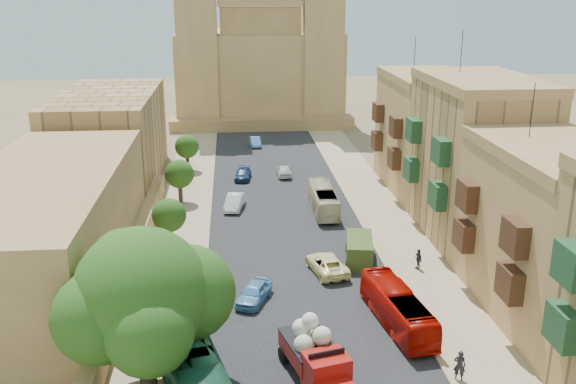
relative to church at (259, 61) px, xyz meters
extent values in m
cube|color=black|center=(0.00, -48.61, -9.51)|extent=(14.00, 140.00, 0.01)
cube|color=#9E8867|center=(9.50, -48.61, -9.51)|extent=(5.00, 140.00, 0.01)
cube|color=#9E8867|center=(-9.50, -48.61, -9.51)|extent=(5.00, 140.00, 0.01)
cube|color=#9E8867|center=(7.00, -48.61, -9.46)|extent=(0.25, 140.00, 0.12)
cube|color=#9E8867|center=(-7.00, -48.61, -9.46)|extent=(0.25, 140.00, 0.12)
cube|color=#1C4727|center=(11.55, -77.69, -4.96)|extent=(0.90, 2.20, 2.00)
cube|color=#1C4727|center=(11.55, -77.69, -1.60)|extent=(0.90, 2.20, 2.00)
cube|color=#A9814C|center=(16.00, -67.61, -4.27)|extent=(8.00, 14.00, 10.50)
cube|color=olive|center=(16.00, -67.61, 1.38)|extent=(8.20, 14.00, 0.80)
cylinder|color=black|center=(15.00, -64.81, 3.58)|extent=(0.06, 0.06, 3.60)
cube|color=#412515|center=(11.55, -71.53, -5.53)|extent=(0.90, 2.20, 2.00)
cube|color=#412515|center=(11.55, -63.69, -5.53)|extent=(0.90, 2.20, 2.00)
cube|color=#412515|center=(11.55, -71.53, -2.59)|extent=(0.90, 2.20, 2.00)
cube|color=#412515|center=(11.55, -63.69, -2.59)|extent=(0.90, 2.20, 2.00)
cube|color=tan|center=(16.00, -53.61, -3.02)|extent=(8.00, 14.00, 13.00)
cube|color=olive|center=(16.00, -53.61, 3.88)|extent=(8.20, 14.00, 0.80)
cylinder|color=black|center=(15.00, -50.81, 6.08)|extent=(0.06, 0.06, 3.60)
cube|color=#1C4727|center=(11.55, -57.53, -4.58)|extent=(0.90, 2.20, 2.00)
cube|color=#1C4727|center=(11.55, -49.69, -4.58)|extent=(0.90, 2.20, 2.00)
cube|color=#1C4727|center=(11.55, -57.53, -0.94)|extent=(0.90, 2.20, 2.00)
cube|color=#1C4727|center=(11.55, -49.69, -0.94)|extent=(0.90, 2.20, 2.00)
cube|color=#A9814C|center=(16.00, -39.61, -3.77)|extent=(8.00, 14.00, 11.50)
cube|color=olive|center=(16.00, -39.61, 2.38)|extent=(8.20, 14.00, 0.80)
cylinder|color=black|center=(15.00, -36.81, 4.58)|extent=(0.06, 0.06, 3.60)
cube|color=#412515|center=(11.55, -43.53, -5.15)|extent=(0.90, 2.20, 2.00)
cube|color=#412515|center=(11.55, -35.69, -5.15)|extent=(0.90, 2.20, 2.00)
cube|color=#412515|center=(11.55, -43.53, -1.93)|extent=(0.90, 2.20, 2.00)
cube|color=#412515|center=(11.55, -35.69, -1.93)|extent=(0.90, 2.20, 2.00)
cube|color=#A9814C|center=(-12.50, -58.61, -8.62)|extent=(1.00, 40.00, 1.80)
cube|color=olive|center=(-18.00, -60.61, -5.32)|extent=(10.00, 28.00, 8.40)
cube|color=tan|center=(-18.00, -34.61, -4.52)|extent=(10.00, 22.00, 10.00)
cube|color=#A9814C|center=(0.00, 2.39, -2.52)|extent=(26.00, 20.00, 14.00)
cube|color=olive|center=(0.00, -8.11, -8.62)|extent=(28.00, 4.00, 1.80)
cube|color=olive|center=(0.00, -6.41, 0.48)|extent=(12.00, 2.00, 16.00)
cube|color=#A9814C|center=(0.00, -6.41, 9.38)|extent=(12.60, 2.40, 1.60)
cube|color=#A9814C|center=(-9.50, -5.11, 4.98)|extent=(6.00, 6.00, 29.00)
cube|color=#A9814C|center=(9.50, -5.11, 4.98)|extent=(6.00, 6.00, 29.00)
cylinder|color=#3C281E|center=(-9.50, -74.61, -7.75)|extent=(0.93, 0.93, 3.53)
sphere|color=#1C4111|center=(-9.50, -74.61, -3.76)|extent=(7.06, 7.06, 7.06)
sphere|color=#1C4111|center=(-7.27, -73.50, -4.31)|extent=(5.20, 5.20, 5.20)
sphere|color=#1C4111|center=(-11.54, -75.45, -4.50)|extent=(4.83, 4.83, 4.83)
sphere|color=#1C4111|center=(-8.94, -76.84, -4.69)|extent=(4.46, 4.46, 4.46)
sphere|color=#1C4111|center=(-10.52, -72.57, -3.01)|extent=(4.09, 4.09, 4.09)
cylinder|color=#3C281E|center=(-10.00, -66.61, -8.29)|extent=(0.44, 0.44, 2.45)
sphere|color=#1C4111|center=(-10.00, -66.61, -5.82)|extent=(3.56, 3.56, 3.56)
cylinder|color=#3C281E|center=(-10.00, -54.61, -8.55)|extent=(0.44, 0.44, 1.94)
sphere|color=#1C4111|center=(-10.00, -54.61, -6.59)|extent=(2.82, 2.82, 2.82)
cylinder|color=#3C281E|center=(-10.00, -42.61, -8.52)|extent=(0.44, 0.44, 1.99)
sphere|color=#1C4111|center=(-10.00, -42.61, -6.51)|extent=(2.90, 2.90, 2.90)
cylinder|color=#3C281E|center=(-10.00, -30.61, -8.55)|extent=(0.44, 0.44, 1.93)
sphere|color=#1C4111|center=(-10.00, -30.61, -6.60)|extent=(2.81, 2.81, 2.81)
cube|color=#A3110C|center=(-0.68, -73.49, -8.18)|extent=(3.25, 4.32, 0.96)
cube|color=black|center=(-0.68, -73.49, -7.64)|extent=(3.31, 4.38, 0.13)
cube|color=#A3110C|center=(-0.06, -75.87, -8.07)|extent=(2.63, 2.33, 1.93)
cube|color=black|center=(-0.06, -75.87, -7.32)|extent=(1.99, 0.62, 0.96)
cylinder|color=black|center=(-2.04, -72.51, -9.03)|extent=(0.61, 1.03, 0.96)
cylinder|color=black|center=(0.03, -71.97, -9.03)|extent=(0.61, 1.03, 0.96)
sphere|color=beige|center=(-1.03, -74.24, -7.38)|extent=(1.18, 1.18, 1.18)
sphere|color=beige|center=(-0.08, -73.66, -7.38)|extent=(1.18, 1.18, 1.18)
sphere|color=beige|center=(-0.84, -72.86, -7.38)|extent=(1.18, 1.18, 1.18)
sphere|color=beige|center=(-1.12, -73.49, -6.79)|extent=(1.07, 1.07, 1.07)
sphere|color=beige|center=(-0.07, -74.32, -6.84)|extent=(1.07, 1.07, 1.07)
sphere|color=beige|center=(-0.65, -73.59, -6.31)|extent=(0.96, 0.96, 0.96)
cube|color=#3E531F|center=(5.14, -58.61, -8.56)|extent=(2.77, 4.90, 1.91)
cylinder|color=black|center=(3.97, -60.04, -9.13)|extent=(0.43, 0.80, 0.76)
cylinder|color=black|center=(5.75, -60.35, -9.13)|extent=(0.43, 0.80, 0.76)
cylinder|color=black|center=(4.52, -56.88, -9.13)|extent=(0.43, 0.80, 0.76)
cylinder|color=black|center=(6.30, -57.18, -9.13)|extent=(0.43, 0.80, 0.76)
imported|color=#B80C03|center=(5.59, -68.86, -8.30)|extent=(3.22, 8.90, 2.42)
imported|color=beige|center=(4.00, -46.57, -8.30)|extent=(2.15, 8.77, 2.44)
imported|color=#5496C7|center=(-3.45, -64.81, -8.83)|extent=(3.04, 4.31, 1.36)
imported|color=white|center=(-4.61, -45.08, -8.81)|extent=(2.21, 4.48, 1.41)
imported|color=#FFF5A9|center=(2.26, -60.49, -8.83)|extent=(3.23, 5.26, 1.36)
imported|color=navy|center=(-3.55, -34.90, -8.92)|extent=(2.14, 4.28, 1.19)
imported|color=silver|center=(1.19, -34.11, -8.86)|extent=(1.62, 3.89, 1.32)
imported|color=#5085C9|center=(-1.49, -19.15, -8.89)|extent=(1.53, 3.85, 1.25)
imported|color=black|center=(7.50, -75.09, -8.62)|extent=(0.77, 0.66, 1.80)
imported|color=#383838|center=(9.39, -60.48, -8.70)|extent=(0.59, 1.02, 1.64)
camera|label=1|loc=(-4.67, -104.86, 11.24)|focal=40.00mm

